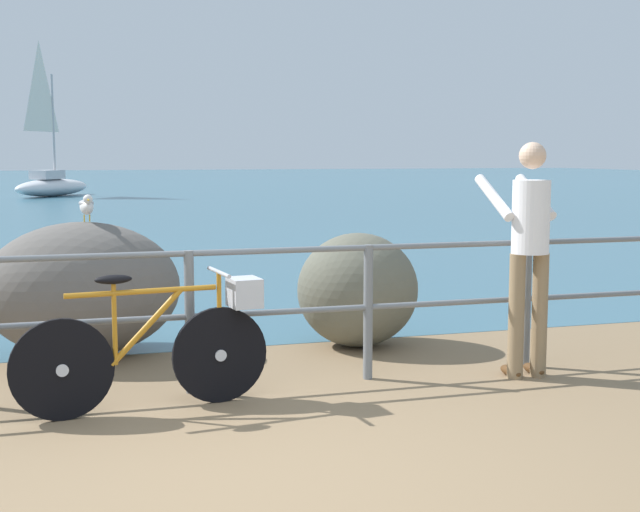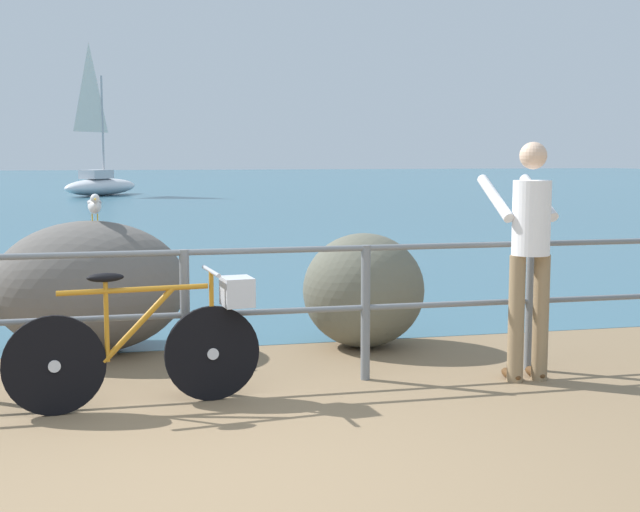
% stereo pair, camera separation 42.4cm
% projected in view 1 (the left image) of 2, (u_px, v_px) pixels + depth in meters
% --- Properties ---
extents(ground_plane, '(120.00, 120.00, 0.10)m').
position_uv_depth(ground_plane, '(97.00, 219.00, 23.42)').
color(ground_plane, '#846B4C').
extents(sea_surface, '(120.00, 90.00, 0.01)m').
position_uv_depth(sea_surface, '(79.00, 184.00, 50.20)').
color(sea_surface, '#38667A').
rests_on(sea_surface, ground_plane).
extents(promenade_railing, '(8.09, 0.07, 1.02)m').
position_uv_depth(promenade_railing, '(189.00, 305.00, 6.05)').
color(promenade_railing, slate).
rests_on(promenade_railing, ground_plane).
extents(bicycle, '(1.69, 0.48, 0.92)m').
position_uv_depth(bicycle, '(166.00, 340.00, 5.69)').
color(bicycle, black).
rests_on(bicycle, ground_plane).
extents(person_at_railing, '(0.45, 0.64, 1.78)m').
position_uv_depth(person_at_railing, '(528.00, 248.00, 6.45)').
color(person_at_railing, '#8C7251').
rests_on(person_at_railing, ground_plane).
extents(breakwater_boulder_main, '(1.63, 1.26, 1.13)m').
position_uv_depth(breakwater_boulder_main, '(82.00, 289.00, 7.20)').
color(breakwater_boulder_main, '#605B56').
rests_on(breakwater_boulder_main, ground).
extents(breakwater_boulder_right, '(1.07, 1.00, 1.01)m').
position_uv_depth(breakwater_boulder_right, '(358.00, 290.00, 7.56)').
color(breakwater_boulder_right, '#616151').
rests_on(breakwater_boulder_right, ground).
extents(seagull, '(0.14, 0.34, 0.23)m').
position_uv_depth(seagull, '(87.00, 205.00, 7.12)').
color(seagull, gold).
rests_on(seagull, breakwater_boulder_main).
extents(sailboat, '(3.60, 4.34, 6.16)m').
position_uv_depth(sailboat, '(51.00, 179.00, 34.78)').
color(sailboat, white).
rests_on(sailboat, sea_surface).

